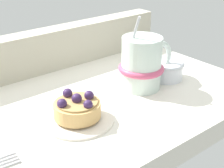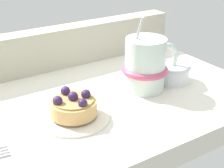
# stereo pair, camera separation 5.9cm
# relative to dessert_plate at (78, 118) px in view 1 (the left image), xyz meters

# --- Properties ---
(ground_plane) EXTENTS (0.70, 0.39, 0.04)m
(ground_plane) POSITION_rel_dessert_plate_xyz_m (0.02, 0.05, -0.02)
(ground_plane) COLOR silver
(window_rail_back) EXTENTS (0.68, 0.04, 0.09)m
(window_rail_back) POSITION_rel_dessert_plate_xyz_m (0.02, 0.22, 0.04)
(window_rail_back) COLOR #B2AD99
(window_rail_back) RESTS_ON ground_plane
(dessert_plate) EXTENTS (0.12, 0.12, 0.01)m
(dessert_plate) POSITION_rel_dessert_plate_xyz_m (0.00, 0.00, 0.00)
(dessert_plate) COLOR silver
(dessert_plate) RESTS_ON ground_plane
(raspberry_tart) EXTENTS (0.08, 0.08, 0.04)m
(raspberry_tart) POSITION_rel_dessert_plate_xyz_m (-0.00, 0.00, 0.02)
(raspberry_tart) COLOR tan
(raspberry_tart) RESTS_ON dessert_plate
(coffee_mug) EXTENTS (0.13, 0.09, 0.15)m
(coffee_mug) POSITION_rel_dessert_plate_xyz_m (0.17, 0.03, 0.05)
(coffee_mug) COLOR silver
(coffee_mug) RESTS_ON ground_plane
(sugar_bowl) EXTENTS (0.07, 0.07, 0.04)m
(sugar_bowl) POSITION_rel_dessert_plate_xyz_m (0.24, 0.02, 0.02)
(sugar_bowl) COLOR silver
(sugar_bowl) RESTS_ON ground_plane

